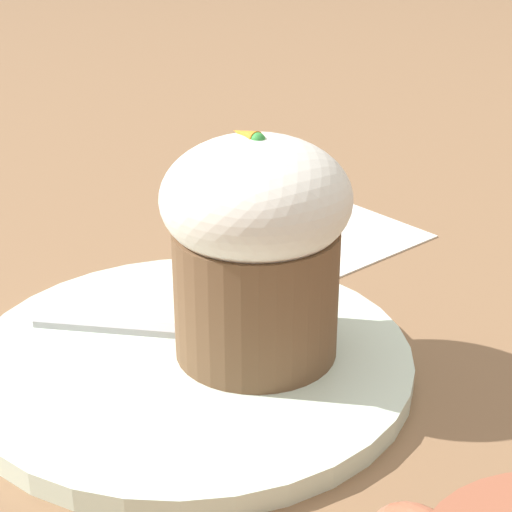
{
  "coord_description": "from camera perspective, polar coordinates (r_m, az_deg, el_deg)",
  "views": [
    {
      "loc": [
        -0.34,
        0.2,
        0.25
      ],
      "look_at": [
        -0.02,
        -0.03,
        0.07
      ],
      "focal_mm": 60.0,
      "sensor_mm": 36.0,
      "label": 1
    }
  ],
  "objects": [
    {
      "name": "spoon",
      "position": [
        0.47,
        -4.31,
        -4.99
      ],
      "size": [
        0.1,
        0.11,
        0.01
      ],
      "color": "#B7B7BC",
      "rests_on": "dessert_plate"
    },
    {
      "name": "ground_plane",
      "position": [
        0.47,
        -4.35,
        -7.58
      ],
      "size": [
        4.0,
        4.0,
        0.0
      ],
      "primitive_type": "plane",
      "color": "#846042"
    },
    {
      "name": "paper_napkin",
      "position": [
        0.64,
        4.62,
        1.8
      ],
      "size": [
        0.14,
        0.12,
        0.0
      ],
      "color": "white",
      "rests_on": "ground_plane"
    },
    {
      "name": "dessert_plate",
      "position": [
        0.46,
        -4.37,
        -6.96
      ],
      "size": [
        0.24,
        0.24,
        0.01
      ],
      "color": "silver",
      "rests_on": "ground_plane"
    },
    {
      "name": "carrot_cake",
      "position": [
        0.43,
        -0.0,
        0.84
      ],
      "size": [
        0.1,
        0.1,
        0.12
      ],
      "color": "brown",
      "rests_on": "dessert_plate"
    }
  ]
}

